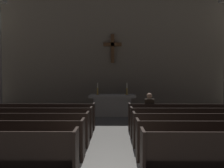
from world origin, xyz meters
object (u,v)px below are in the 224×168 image
at_px(pew_left_row_5, 41,116).
at_px(candlestick_left, 98,91).
at_px(pew_right_row_3, 203,130).
at_px(pew_right_row_4, 191,122).
at_px(pew_right_row_5, 182,116).
at_px(lone_worshipper, 149,110).
at_px(pew_left_row_2, 2,139).
at_px(pew_right_row_2, 219,140).
at_px(altar, 112,105).
at_px(pew_left_row_4, 32,122).
at_px(candlestick_right, 127,91).
at_px(pew_left_row_3, 19,129).

distance_m(pew_left_row_5, candlestick_left, 3.56).
relative_size(pew_right_row_3, candlestick_left, 6.77).
relative_size(pew_right_row_4, pew_right_row_5, 1.00).
bearing_deg(lone_worshipper, pew_left_row_2, -140.29).
bearing_deg(candlestick_left, pew_left_row_2, -106.57).
xyz_separation_m(pew_right_row_2, candlestick_left, (-3.23, 6.16, 0.71)).
bearing_deg(altar, pew_left_row_4, -122.13).
bearing_deg(pew_right_row_3, pew_right_row_2, -90.00).
bearing_deg(lone_worshipper, pew_right_row_3, -61.39).
height_order(pew_right_row_3, pew_right_row_4, same).
distance_m(pew_left_row_4, pew_right_row_2, 5.49).
height_order(pew_left_row_5, pew_right_row_5, same).
bearing_deg(pew_right_row_4, pew_left_row_2, -157.24).
relative_size(pew_left_row_2, pew_right_row_4, 1.00).
distance_m(pew_left_row_5, candlestick_right, 4.45).
height_order(pew_left_row_2, lone_worshipper, lone_worshipper).
relative_size(pew_left_row_3, lone_worshipper, 2.91).
height_order(pew_left_row_3, candlestick_left, candlestick_left).
bearing_deg(pew_left_row_2, lone_worshipper, 39.71).
relative_size(pew_left_row_2, pew_right_row_3, 1.00).
distance_m(pew_left_row_3, pew_left_row_4, 1.06).
distance_m(pew_right_row_5, lone_worshipper, 1.20).
bearing_deg(pew_left_row_4, altar, 57.87).
xyz_separation_m(pew_left_row_4, pew_right_row_4, (5.06, 0.00, 0.00)).
relative_size(pew_right_row_2, candlestick_right, 6.77).
relative_size(pew_left_row_5, altar, 1.75).
bearing_deg(altar, pew_left_row_3, -116.43).
height_order(pew_right_row_5, candlestick_left, candlestick_left).
height_order(pew_right_row_2, pew_right_row_5, same).
height_order(pew_right_row_4, lone_worshipper, lone_worshipper).
bearing_deg(candlestick_right, pew_left_row_3, -122.39).
xyz_separation_m(pew_left_row_3, pew_right_row_2, (5.06, -1.06, 0.00)).
xyz_separation_m(pew_left_row_4, pew_right_row_3, (5.06, -1.06, 0.00)).
bearing_deg(altar, pew_right_row_3, -63.57).
bearing_deg(pew_left_row_2, altar, 67.64).
bearing_deg(candlestick_right, pew_right_row_5, -58.33).
distance_m(pew_left_row_2, pew_left_row_5, 3.19).
distance_m(pew_left_row_4, pew_left_row_5, 1.06).
bearing_deg(pew_right_row_3, pew_right_row_5, 90.00).
bearing_deg(pew_left_row_5, altar, 49.55).
relative_size(pew_left_row_3, pew_right_row_3, 1.00).
relative_size(pew_right_row_4, lone_worshipper, 2.91).
relative_size(pew_left_row_4, candlestick_left, 6.77).
xyz_separation_m(altar, candlestick_right, (0.70, 0.00, 0.65)).
distance_m(pew_left_row_3, pew_right_row_2, 5.17).
bearing_deg(pew_right_row_4, lone_worshipper, 136.98).
height_order(pew_right_row_3, candlestick_right, candlestick_right).
distance_m(pew_left_row_4, lone_worshipper, 4.04).
bearing_deg(pew_left_row_4, pew_right_row_3, -11.85).
relative_size(altar, candlestick_left, 3.88).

